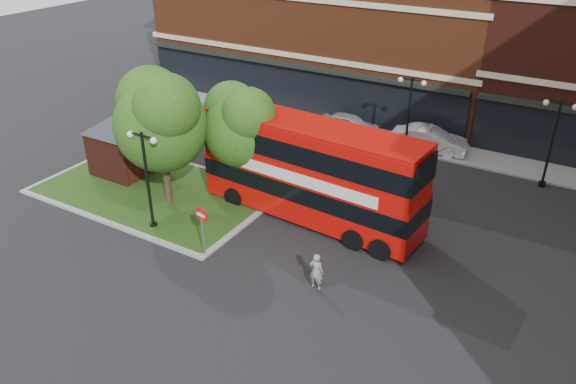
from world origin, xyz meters
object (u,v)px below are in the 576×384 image
Objects in this scene: woman at (316,271)px; car_silver at (349,124)px; car_white at (429,140)px; bus at (311,165)px.

car_silver is at bearing -70.21° from woman.
car_silver is at bearing 83.75° from car_white.
woman is 0.40× the size of car_silver.
car_white is at bearing -93.03° from car_silver.
woman is 15.90m from car_white.
car_white is (2.50, 10.96, -2.08)m from bus.
bus is 11.43m from car_white.
woman is at bearing 175.55° from car_white.
woman reaches higher than car_silver.
bus is 7.00× the size of woman.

